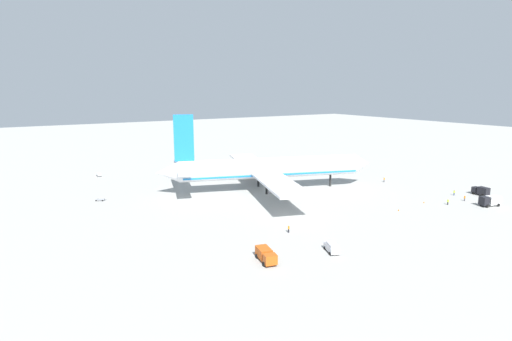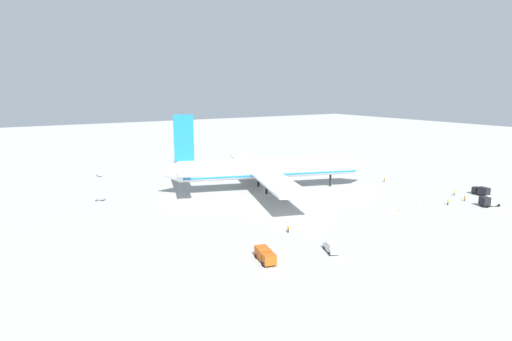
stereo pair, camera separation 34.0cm
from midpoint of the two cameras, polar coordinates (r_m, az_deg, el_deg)
The scene contains 17 objects.
ground_plane at distance 136.94m, azimuth 1.99°, elevation -2.62°, with size 600.00×600.00×0.00m, color #9E9E99.
airliner at distance 135.12m, azimuth 1.47°, elevation 0.30°, with size 69.60×67.96×24.81m.
service_truck_0 at distance 134.75m, azimuth 29.19°, elevation -3.58°, with size 6.39×3.78×2.85m.
service_truck_1 at distance 81.46m, azimuth 1.23°, elevation -11.39°, with size 3.66×6.64×2.31m.
service_truck_2 at distance 146.76m, azimuth 28.24°, elevation -2.44°, with size 2.76×5.27×2.71m.
service_van at distance 87.23m, azimuth 10.17°, elevation -10.23°, with size 3.45×5.05×1.97m.
baggage_cart_0 at distance 131.95m, azimuth -20.51°, elevation -3.75°, with size 3.05×2.52×0.40m.
baggage_cart_1 at distance 168.31m, azimuth -20.65°, elevation -0.49°, with size 1.54×3.27×1.31m.
ground_worker_0 at distance 154.23m, azimuth 16.98°, elevation -1.19°, with size 0.51×0.51×1.79m.
ground_worker_1 at distance 97.10m, azimuth 4.36°, elevation -7.92°, with size 0.54×0.54×1.78m.
ground_worker_2 at distance 143.15m, azimuth 25.30°, elevation -2.75°, with size 0.43×0.43×1.67m.
ground_worker_3 at distance 137.40m, azimuth 26.46°, elevation -3.39°, with size 0.56×0.56×1.69m.
ground_worker_4 at distance 130.89m, azimuth 24.59°, elevation -3.91°, with size 0.54×0.54×1.70m.
traffic_cone_0 at distance 178.00m, azimuth -0.58°, elevation 0.69°, with size 0.36×0.36×0.55m, color orange.
traffic_cone_1 at distance 130.32m, azimuth 21.82°, elevation -4.02°, with size 0.36×0.36×0.55m, color orange.
traffic_cone_2 at distance 119.79m, azimuth 18.76°, elevation -5.10°, with size 0.36×0.36×0.55m, color orange.
traffic_cone_3 at distance 196.45m, azimuth 5.34°, elevation 1.64°, with size 0.36×0.36×0.55m, color orange.
Camera 1 is at (-74.28, -110.35, 32.57)m, focal length 29.40 mm.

